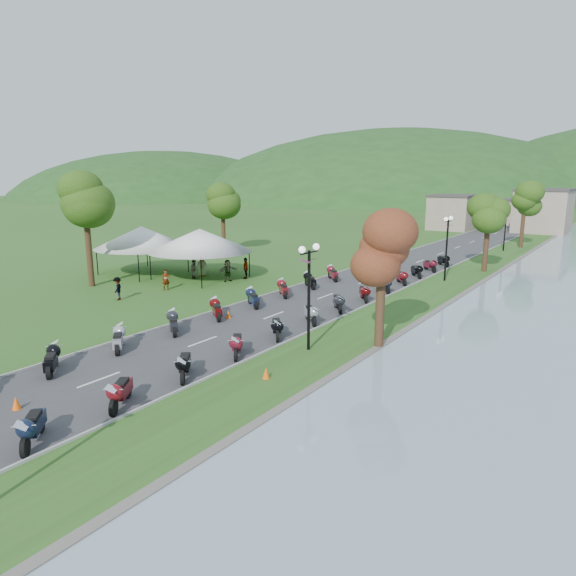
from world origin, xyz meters
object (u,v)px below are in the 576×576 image
Objects in this scene: pedestrian_b at (195,278)px; vendor_tent_main at (200,254)px; pedestrian_a at (166,290)px; pedestrian_c at (118,300)px.

vendor_tent_main is at bearing -117.05° from pedestrian_b.
pedestrian_a reaches higher than pedestrian_b.
vendor_tent_main is 8.87m from pedestrian_c.
vendor_tent_main reaches higher than pedestrian_c.
vendor_tent_main is 2.07m from pedestrian_b.
pedestrian_c is at bearing 111.83° from pedestrian_b.
pedestrian_c is at bearing -157.77° from pedestrian_a.
pedestrian_c is (0.73, -8.61, -2.00)m from vendor_tent_main.
vendor_tent_main is 5.20m from pedestrian_a.
pedestrian_a is at bearing -77.14° from vendor_tent_main.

